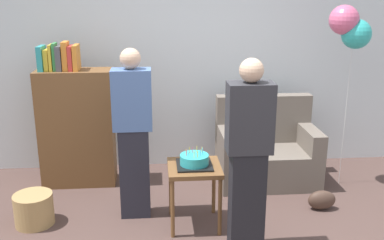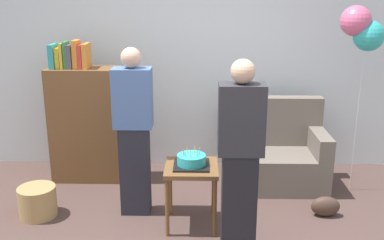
{
  "view_description": "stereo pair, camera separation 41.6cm",
  "coord_description": "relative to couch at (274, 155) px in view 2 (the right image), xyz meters",
  "views": [
    {
      "loc": [
        -0.41,
        -3.27,
        2.12
      ],
      "look_at": [
        -0.07,
        0.71,
        0.95
      ],
      "focal_mm": 41.61,
      "sensor_mm": 36.0,
      "label": 1
    },
    {
      "loc": [
        0.01,
        -3.29,
        2.12
      ],
      "look_at": [
        -0.07,
        0.71,
        0.95
      ],
      "focal_mm": 41.61,
      "sensor_mm": 36.0,
      "label": 2
    }
  ],
  "objects": [
    {
      "name": "birthday_cake",
      "position": [
        -0.91,
        -0.95,
        0.3
      ],
      "size": [
        0.32,
        0.32,
        0.17
      ],
      "color": "black",
      "rests_on": "side_table"
    },
    {
      "name": "couch",
      "position": [
        0.0,
        0.0,
        0.0
      ],
      "size": [
        1.1,
        0.7,
        0.96
      ],
      "color": "#6B6056",
      "rests_on": "ground_plane"
    },
    {
      "name": "person_blowing_candles",
      "position": [
        -1.46,
        -0.7,
        0.49
      ],
      "size": [
        0.36,
        0.22,
        1.63
      ],
      "rotation": [
        0.0,
        0.0,
        0.17
      ],
      "color": "#23232D",
      "rests_on": "ground_plane"
    },
    {
      "name": "wicker_basket",
      "position": [
        -2.41,
        -0.82,
        -0.19
      ],
      "size": [
        0.36,
        0.36,
        0.3
      ],
      "primitive_type": "cylinder",
      "color": "#A88451",
      "rests_on": "ground_plane"
    },
    {
      "name": "balloon_bunch",
      "position": [
        0.77,
        -0.16,
        1.41
      ],
      "size": [
        0.45,
        0.32,
        1.98
      ],
      "color": "silver",
      "rests_on": "ground_plane"
    },
    {
      "name": "side_table",
      "position": [
        -0.91,
        -0.95,
        0.16
      ],
      "size": [
        0.48,
        0.48,
        0.59
      ],
      "color": "brown",
      "rests_on": "ground_plane"
    },
    {
      "name": "bookshelf",
      "position": [
        -2.13,
        0.11,
        0.35
      ],
      "size": [
        0.8,
        0.36,
        1.6
      ],
      "color": "brown",
      "rests_on": "ground_plane"
    },
    {
      "name": "person_holding_cake",
      "position": [
        -0.51,
        -1.39,
        0.49
      ],
      "size": [
        0.36,
        0.22,
        1.63
      ],
      "rotation": [
        0.0,
        0.0,
        2.71
      ],
      "color": "black",
      "rests_on": "ground_plane"
    },
    {
      "name": "handbag",
      "position": [
        0.39,
        -0.76,
        -0.24
      ],
      "size": [
        0.28,
        0.14,
        0.2
      ],
      "primitive_type": "ellipsoid",
      "color": "#473328",
      "rests_on": "ground_plane"
    },
    {
      "name": "wall_back",
      "position": [
        -0.83,
        0.64,
        1.01
      ],
      "size": [
        6.0,
        0.1,
        2.7
      ],
      "primitive_type": "cube",
      "color": "silver",
      "rests_on": "ground_plane"
    }
  ]
}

